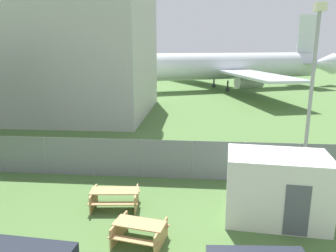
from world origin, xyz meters
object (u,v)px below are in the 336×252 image
(picnic_bench_near_cabin, at_px, (115,196))
(airplane, at_px, (213,67))
(picnic_bench_open_grass, at_px, (140,230))
(portable_cabin, at_px, (276,188))

(picnic_bench_near_cabin, bearing_deg, airplane, 81.61)
(airplane, height_order, picnic_bench_open_grass, airplane)
(portable_cabin, bearing_deg, airplane, 96.54)
(airplane, bearing_deg, picnic_bench_open_grass, 61.57)
(airplane, relative_size, picnic_bench_near_cabin, 20.30)
(airplane, height_order, picnic_bench_near_cabin, airplane)
(picnic_bench_open_grass, bearing_deg, portable_cabin, 22.57)
(airplane, xyz_separation_m, picnic_bench_open_grass, (-4.20, -40.83, -3.05))
(airplane, distance_m, picnic_bench_open_grass, 41.16)
(airplane, xyz_separation_m, picnic_bench_near_cabin, (-5.66, -38.38, -3.04))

